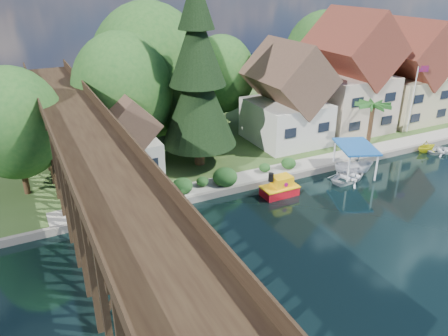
{
  "coord_description": "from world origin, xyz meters",
  "views": [
    {
      "loc": [
        -19.7,
        -22.37,
        17.94
      ],
      "look_at": [
        -5.6,
        6.0,
        3.63
      ],
      "focal_mm": 35.0,
      "sensor_mm": 36.0,
      "label": 1
    }
  ],
  "objects_px": {
    "house_right": "(408,78)",
    "flagpole": "(415,92)",
    "palm_tree": "(373,106)",
    "trestle_bridge": "(90,178)",
    "conifer": "(198,78)",
    "house_left": "(287,100)",
    "shed": "(129,142)",
    "boat_white_a": "(350,175)",
    "boat_yellow": "(427,146)",
    "boat_canopy": "(354,162)",
    "tugboat": "(280,188)",
    "boat_white_b": "(443,150)",
    "house_center": "(349,79)"
  },
  "relations": [
    {
      "from": "boat_canopy",
      "to": "boat_white_b",
      "type": "xyz_separation_m",
      "value": [
        12.51,
        -0.03,
        -0.92
      ]
    },
    {
      "from": "house_right",
      "to": "boat_yellow",
      "type": "bearing_deg",
      "value": -121.83
    },
    {
      "from": "tugboat",
      "to": "flagpole",
      "type": "bearing_deg",
      "value": 15.07
    },
    {
      "from": "tugboat",
      "to": "boat_white_a",
      "type": "relative_size",
      "value": 0.76
    },
    {
      "from": "tugboat",
      "to": "boat_canopy",
      "type": "relative_size",
      "value": 0.59
    },
    {
      "from": "trestle_bridge",
      "to": "house_right",
      "type": "bearing_deg",
      "value": 14.79
    },
    {
      "from": "boat_white_b",
      "to": "house_right",
      "type": "bearing_deg",
      "value": -6.98
    },
    {
      "from": "palm_tree",
      "to": "boat_yellow",
      "type": "xyz_separation_m",
      "value": [
        5.6,
        -3.03,
        -4.33
      ]
    },
    {
      "from": "flagpole",
      "to": "tugboat",
      "type": "xyz_separation_m",
      "value": [
        -21.91,
        -5.9,
        -4.67
      ]
    },
    {
      "from": "conifer",
      "to": "boat_white_a",
      "type": "relative_size",
      "value": 4.13
    },
    {
      "from": "conifer",
      "to": "flagpole",
      "type": "height_order",
      "value": "conifer"
    },
    {
      "from": "house_right",
      "to": "conifer",
      "type": "bearing_deg",
      "value": -176.51
    },
    {
      "from": "house_left",
      "to": "boat_canopy",
      "type": "distance_m",
      "value": 10.54
    },
    {
      "from": "house_center",
      "to": "house_right",
      "type": "height_order",
      "value": "house_center"
    },
    {
      "from": "house_center",
      "to": "house_right",
      "type": "relative_size",
      "value": 1.12
    },
    {
      "from": "trestle_bridge",
      "to": "house_left",
      "type": "height_order",
      "value": "house_left"
    },
    {
      "from": "house_center",
      "to": "conifer",
      "type": "height_order",
      "value": "conifer"
    },
    {
      "from": "flagpole",
      "to": "boat_canopy",
      "type": "bearing_deg",
      "value": -157.6
    },
    {
      "from": "house_center",
      "to": "boat_yellow",
      "type": "relative_size",
      "value": 5.17
    },
    {
      "from": "boat_yellow",
      "to": "boat_white_b",
      "type": "xyz_separation_m",
      "value": [
        1.38,
        -1.0,
        -0.35
      ]
    },
    {
      "from": "tugboat",
      "to": "conifer",
      "type": "bearing_deg",
      "value": 115.55
    },
    {
      "from": "house_left",
      "to": "shed",
      "type": "relative_size",
      "value": 1.4
    },
    {
      "from": "shed",
      "to": "boat_white_a",
      "type": "relative_size",
      "value": 1.83
    },
    {
      "from": "boat_white_a",
      "to": "boat_white_b",
      "type": "relative_size",
      "value": 1.24
    },
    {
      "from": "palm_tree",
      "to": "boat_white_a",
      "type": "xyz_separation_m",
      "value": [
        -6.55,
        -4.77,
        -4.59
      ]
    },
    {
      "from": "trestle_bridge",
      "to": "tugboat",
      "type": "bearing_deg",
      "value": 2.47
    },
    {
      "from": "conifer",
      "to": "tugboat",
      "type": "bearing_deg",
      "value": -64.45
    },
    {
      "from": "tugboat",
      "to": "trestle_bridge",
      "type": "bearing_deg",
      "value": -177.53
    },
    {
      "from": "house_left",
      "to": "house_right",
      "type": "relative_size",
      "value": 0.88
    },
    {
      "from": "shed",
      "to": "boat_canopy",
      "type": "bearing_deg",
      "value": -22.87
    },
    {
      "from": "shed",
      "to": "tugboat",
      "type": "height_order",
      "value": "shed"
    },
    {
      "from": "boat_white_a",
      "to": "boat_canopy",
      "type": "xyz_separation_m",
      "value": [
        1.02,
        0.77,
        0.83
      ]
    },
    {
      "from": "conifer",
      "to": "flagpole",
      "type": "bearing_deg",
      "value": -5.43
    },
    {
      "from": "flagpole",
      "to": "house_left",
      "type": "bearing_deg",
      "value": 163.89
    },
    {
      "from": "house_right",
      "to": "tugboat",
      "type": "height_order",
      "value": "house_right"
    },
    {
      "from": "house_right",
      "to": "palm_tree",
      "type": "relative_size",
      "value": 2.39
    },
    {
      "from": "house_right",
      "to": "flagpole",
      "type": "bearing_deg",
      "value": -127.88
    },
    {
      "from": "house_center",
      "to": "conifer",
      "type": "relative_size",
      "value": 0.78
    },
    {
      "from": "house_left",
      "to": "boat_yellow",
      "type": "height_order",
      "value": "house_left"
    },
    {
      "from": "palm_tree",
      "to": "trestle_bridge",
      "type": "bearing_deg",
      "value": -170.31
    },
    {
      "from": "flagpole",
      "to": "palm_tree",
      "type": "bearing_deg",
      "value": -169.27
    },
    {
      "from": "house_center",
      "to": "house_right",
      "type": "xyz_separation_m",
      "value": [
        9.0,
        -0.5,
        -0.64
      ]
    },
    {
      "from": "flagpole",
      "to": "boat_canopy",
      "type": "distance_m",
      "value": 14.9
    },
    {
      "from": "trestle_bridge",
      "to": "boat_yellow",
      "type": "bearing_deg",
      "value": 3.37
    },
    {
      "from": "house_left",
      "to": "shed",
      "type": "bearing_deg",
      "value": -175.23
    },
    {
      "from": "boat_canopy",
      "to": "house_right",
      "type": "bearing_deg",
      "value": 30.39
    },
    {
      "from": "flagpole",
      "to": "boat_white_a",
      "type": "xyz_separation_m",
      "value": [
        -14.26,
        -6.23,
        -4.93
      ]
    },
    {
      "from": "house_left",
      "to": "tugboat",
      "type": "relative_size",
      "value": 3.39
    },
    {
      "from": "house_right",
      "to": "conifer",
      "type": "xyz_separation_m",
      "value": [
        -29.21,
        -1.78,
        3.26
      ]
    },
    {
      "from": "palm_tree",
      "to": "conifer",
      "type": "bearing_deg",
      "value": 167.82
    }
  ]
}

